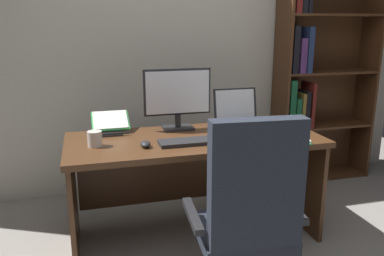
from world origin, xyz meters
name	(u,v)px	position (x,y,z in m)	size (l,w,h in m)	color
wall_back	(165,47)	(0.00, 1.87, 1.31)	(4.83, 0.12, 2.62)	beige
desk	(192,161)	(-0.01, 0.91, 0.55)	(1.74, 0.73, 0.75)	#4C2D19
bookshelf	(313,78)	(1.39, 1.64, 1.01)	(0.97, 0.31, 2.12)	#4C2D19
office_chair	(247,228)	(0.07, 0.06, 0.46)	(0.64, 0.60, 1.08)	#232326
monitor	(177,99)	(-0.07, 1.07, 0.98)	(0.50, 0.16, 0.45)	#232326
laptop	(240,117)	(0.42, 1.08, 0.81)	(0.36, 0.32, 0.26)	#232326
keyboard	(191,142)	(-0.07, 0.69, 0.77)	(0.42, 0.15, 0.02)	#232326
computer_mouse	(145,144)	(-0.37, 0.69, 0.77)	(0.06, 0.10, 0.04)	#232326
reading_stand_with_book	(111,123)	(-0.56, 1.12, 0.82)	(0.27, 0.26, 0.13)	#232326
open_binder	(275,137)	(0.50, 0.64, 0.76)	(0.50, 0.39, 0.02)	green
notepad	(222,136)	(0.18, 0.79, 0.76)	(0.15, 0.21, 0.01)	white
pen	(225,134)	(0.20, 0.79, 0.77)	(0.01, 0.01, 0.14)	black
coffee_mug	(95,139)	(-0.68, 0.80, 0.80)	(0.09, 0.09, 0.10)	silver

